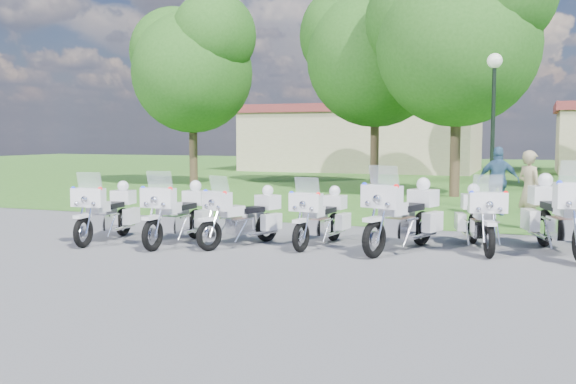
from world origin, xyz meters
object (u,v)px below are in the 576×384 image
(motorcycle_4, at_px, (403,214))
(motorcycle_0, at_px, (107,211))
(motorcycle_1, at_px, (178,213))
(motorcycle_6, at_px, (560,214))
(motorcycle_3, at_px, (321,216))
(bystander_a, at_px, (529,190))
(motorcycle_5, at_px, (480,217))
(motorcycle_2, at_px, (244,216))
(bystander_c, at_px, (498,181))
(lamp_post, at_px, (494,93))

(motorcycle_4, bearing_deg, motorcycle_0, 28.85)
(motorcycle_1, xyz_separation_m, motorcycle_6, (7.17, 1.56, 0.11))
(motorcycle_4, bearing_deg, motorcycle_3, 19.57)
(motorcycle_0, distance_m, motorcycle_1, 1.60)
(motorcycle_3, distance_m, bystander_a, 5.52)
(motorcycle_0, distance_m, motorcycle_5, 7.54)
(motorcycle_2, distance_m, motorcycle_4, 3.14)
(motorcycle_3, xyz_separation_m, motorcycle_4, (1.64, 0.02, 0.10))
(bystander_c, bearing_deg, motorcycle_0, 40.70)
(motorcycle_6, bearing_deg, lamp_post, -95.03)
(motorcycle_2, distance_m, motorcycle_5, 4.59)
(motorcycle_0, height_order, lamp_post, lamp_post)
(motorcycle_6, bearing_deg, motorcycle_4, -3.99)
(motorcycle_2, bearing_deg, motorcycle_0, 32.62)
(motorcycle_1, height_order, motorcycle_4, motorcycle_4)
(motorcycle_3, bearing_deg, motorcycle_2, 28.07)
(motorcycle_2, bearing_deg, motorcycle_5, -141.66)
(motorcycle_0, xyz_separation_m, bystander_a, (8.20, 4.98, 0.30))
(motorcycle_1, bearing_deg, motorcycle_6, -167.27)
(motorcycle_0, relative_size, motorcycle_4, 0.92)
(motorcycle_0, relative_size, lamp_post, 0.48)
(motorcycle_5, relative_size, bystander_a, 1.18)
(motorcycle_4, relative_size, motorcycle_6, 0.93)
(motorcycle_3, relative_size, bystander_c, 1.11)
(motorcycle_0, xyz_separation_m, motorcycle_5, (7.34, 1.71, 0.01))
(motorcycle_2, xyz_separation_m, motorcycle_3, (1.44, 0.55, -0.01))
(motorcycle_1, relative_size, bystander_a, 1.23)
(motorcycle_0, height_order, bystander_c, bystander_c)
(motorcycle_6, height_order, bystander_a, bystander_a)
(motorcycle_4, xyz_separation_m, motorcycle_6, (2.76, 0.70, 0.05))
(lamp_post, distance_m, bystander_a, 4.76)
(motorcycle_5, bearing_deg, motorcycle_4, 10.44)
(motorcycle_5, distance_m, bystander_c, 5.71)
(motorcycle_3, height_order, bystander_c, bystander_c)
(motorcycle_3, height_order, motorcycle_5, motorcycle_5)
(motorcycle_6, relative_size, bystander_c, 1.35)
(motorcycle_3, bearing_deg, bystander_c, -108.06)
(motorcycle_3, height_order, motorcycle_4, motorcycle_4)
(motorcycle_2, distance_m, bystander_c, 8.24)
(motorcycle_5, relative_size, bystander_c, 1.15)
(lamp_post, xyz_separation_m, bystander_c, (0.27, -1.47, -2.49))
(motorcycle_3, bearing_deg, motorcycle_1, 24.33)
(motorcycle_1, bearing_deg, bystander_c, -128.28)
(motorcycle_4, bearing_deg, bystander_c, -83.42)
(motorcycle_5, bearing_deg, bystander_c, -105.57)
(bystander_a, distance_m, bystander_c, 2.57)
(motorcycle_3, relative_size, bystander_a, 1.14)
(motorcycle_4, height_order, motorcycle_6, motorcycle_6)
(motorcycle_5, bearing_deg, motorcycle_0, -2.15)
(bystander_a, bearing_deg, motorcycle_1, 80.87)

